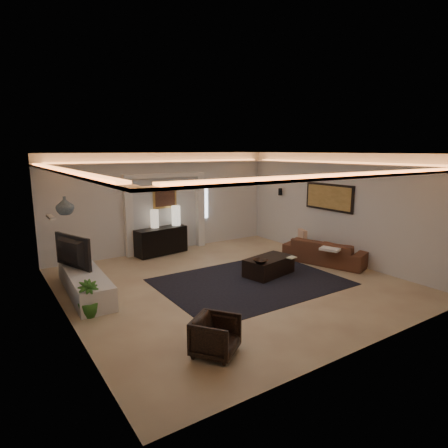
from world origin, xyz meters
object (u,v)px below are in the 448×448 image
console (161,241)px  coffee_table (269,267)px  armchair (216,336)px  sofa (325,251)px

console → coffee_table: (1.41, -3.13, -0.20)m
console → coffee_table: bearing=-74.0°
console → armchair: (-1.61, -5.51, -0.11)m
sofa → coffee_table: 1.91m
sofa → coffee_table: sofa is taller
coffee_table → armchair: (-3.02, -2.38, 0.08)m
console → armchair: bearing=-114.5°
sofa → armchair: sofa is taller
sofa → armchair: (-4.92, -2.31, -0.03)m
armchair → coffee_table: bearing=1.9°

